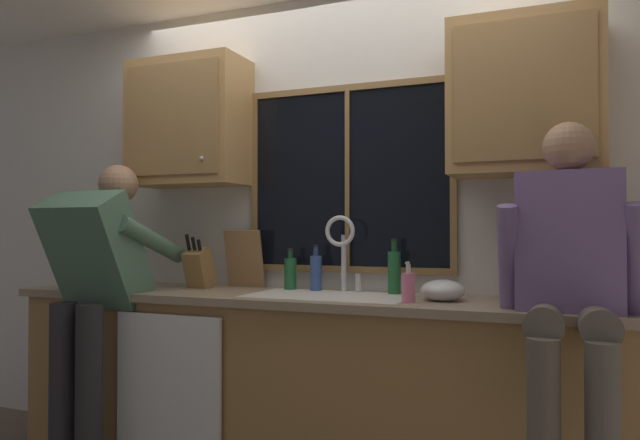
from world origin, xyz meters
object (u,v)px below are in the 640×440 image
at_px(bottle_green_glass, 290,273).
at_px(bottle_amber_small, 316,272).
at_px(mixing_bowl, 443,291).
at_px(soap_dispenser, 408,287).
at_px(person_standing, 94,282).
at_px(person_sitting_on_counter, 570,267).
at_px(knife_block, 199,269).
at_px(bottle_tall_clear, 394,271).
at_px(cutting_board, 244,259).

relative_size(bottle_green_glass, bottle_amber_small, 0.92).
height_order(mixing_bowl, bottle_green_glass, bottle_green_glass).
xyz_separation_m(soap_dispenser, bottle_green_glass, (-0.73, 0.32, 0.02)).
xyz_separation_m(person_standing, bottle_amber_small, (1.02, 0.53, 0.05)).
relative_size(person_standing, soap_dispenser, 8.67).
xyz_separation_m(person_sitting_on_counter, knife_block, (-1.91, 0.36, -0.08)).
height_order(mixing_bowl, bottle_tall_clear, bottle_tall_clear).
xyz_separation_m(bottle_tall_clear, bottle_amber_small, (-0.43, 0.01, -0.02)).
xyz_separation_m(knife_block, bottle_green_glass, (0.52, 0.11, -0.02)).
height_order(person_standing, bottle_green_glass, person_standing).
relative_size(person_sitting_on_counter, bottle_amber_small, 5.14).
bearing_deg(bottle_amber_small, mixing_bowl, -15.34).
bearing_deg(person_sitting_on_counter, knife_block, 169.44).
distance_m(person_sitting_on_counter, mixing_bowl, 0.62).
relative_size(person_standing, cutting_board, 4.85).
relative_size(cutting_board, bottle_tall_clear, 1.17).
xyz_separation_m(cutting_board, soap_dispenser, (1.03, -0.34, -0.09)).
relative_size(person_sitting_on_counter, mixing_bowl, 6.21).
distance_m(bottle_green_glass, bottle_tall_clear, 0.58).
distance_m(person_sitting_on_counter, bottle_tall_clear, 0.94).
relative_size(cutting_board, mixing_bowl, 1.63).
relative_size(mixing_bowl, soap_dispenser, 1.10).
bearing_deg(soap_dispenser, person_sitting_on_counter, -12.10).
relative_size(knife_block, soap_dispenser, 1.74).
bearing_deg(bottle_tall_clear, bottle_green_glass, 179.19).
distance_m(cutting_board, soap_dispenser, 1.09).
bearing_deg(soap_dispenser, bottle_amber_small, 151.01).
distance_m(bottle_tall_clear, bottle_amber_small, 0.43).
height_order(knife_block, bottle_green_glass, knife_block).
bearing_deg(person_sitting_on_counter, bottle_tall_clear, 150.71).
distance_m(person_standing, cutting_board, 0.80).
height_order(soap_dispenser, bottle_green_glass, bottle_green_glass).
bearing_deg(person_sitting_on_counter, bottle_amber_small, 159.57).
xyz_separation_m(bottle_green_glass, bottle_tall_clear, (0.58, -0.01, 0.02)).
height_order(cutting_board, soap_dispenser, cutting_board).
xyz_separation_m(mixing_bowl, bottle_green_glass, (-0.86, 0.20, 0.05)).
relative_size(cutting_board, soap_dispenser, 1.79).
distance_m(knife_block, bottle_green_glass, 0.53).
relative_size(person_standing, person_sitting_on_counter, 1.27).
relative_size(soap_dispenser, bottle_green_glass, 0.82).
height_order(cutting_board, bottle_green_glass, cutting_board).
height_order(person_sitting_on_counter, bottle_amber_small, person_sitting_on_counter).
xyz_separation_m(soap_dispenser, bottle_amber_small, (-0.58, 0.32, 0.03)).
height_order(person_standing, soap_dispenser, person_standing).
bearing_deg(soap_dispenser, mixing_bowl, 44.02).
distance_m(person_sitting_on_counter, bottle_amber_small, 1.33).
distance_m(person_standing, bottle_amber_small, 1.15).
distance_m(knife_block, mixing_bowl, 1.38).
height_order(bottle_green_glass, bottle_tall_clear, bottle_tall_clear).
bearing_deg(cutting_board, person_standing, -135.87).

